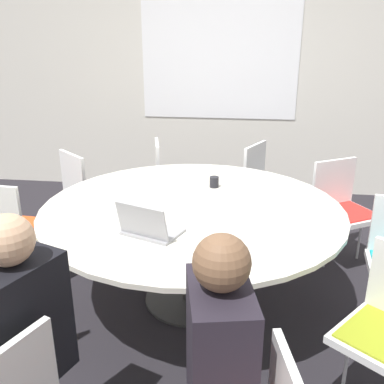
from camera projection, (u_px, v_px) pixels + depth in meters
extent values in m
plane|color=black|center=(192.00, 299.00, 3.15)|extent=(16.00, 16.00, 0.00)
cube|color=silver|center=(219.00, 79.00, 5.01)|extent=(8.00, 0.06, 2.70)
cube|color=white|center=(219.00, 62.00, 4.91)|extent=(1.80, 0.01, 1.30)
cylinder|color=#333333|center=(192.00, 298.00, 3.15)|extent=(0.68, 0.68, 0.02)
cylinder|color=#333333|center=(192.00, 255.00, 3.03)|extent=(0.14, 0.14, 0.69)
cylinder|color=silver|center=(192.00, 208.00, 2.90)|extent=(2.03, 2.03, 0.03)
cylinder|color=silver|center=(347.00, 361.00, 2.25)|extent=(0.02, 0.02, 0.42)
cylinder|color=silver|center=(369.00, 298.00, 2.79)|extent=(0.02, 0.02, 0.42)
cube|color=white|center=(347.00, 215.00, 3.51)|extent=(0.59, 0.59, 0.04)
cube|color=red|center=(347.00, 212.00, 3.50)|extent=(0.52, 0.51, 0.01)
cube|color=white|center=(333.00, 183.00, 3.60)|extent=(0.38, 0.24, 0.40)
cylinder|color=silver|center=(360.00, 236.00, 3.65)|extent=(0.02, 0.02, 0.42)
cylinder|color=silver|center=(326.00, 244.00, 3.52)|extent=(0.02, 0.02, 0.42)
cube|color=white|center=(272.00, 190.00, 4.08)|extent=(0.57, 0.58, 0.04)
cube|color=#4C5156|center=(272.00, 187.00, 4.07)|extent=(0.50, 0.51, 0.01)
cube|color=white|center=(255.00, 165.00, 4.11)|extent=(0.21, 0.39, 0.40)
cylinder|color=silver|center=(278.00, 206.00, 4.30)|extent=(0.02, 0.02, 0.42)
cylinder|color=silver|center=(263.00, 218.00, 4.02)|extent=(0.02, 0.02, 0.42)
cube|color=white|center=(177.00, 182.00, 4.29)|extent=(0.51, 0.53, 0.04)
cube|color=#4C5156|center=(177.00, 180.00, 4.28)|extent=(0.45, 0.46, 0.01)
cube|color=white|center=(157.00, 162.00, 4.19)|extent=(0.13, 0.41, 0.40)
cylinder|color=silver|center=(176.00, 198.00, 4.54)|extent=(0.02, 0.02, 0.42)
cylinder|color=silver|center=(179.00, 210.00, 4.20)|extent=(0.02, 0.02, 0.42)
cube|color=white|center=(95.00, 194.00, 3.98)|extent=(0.61, 0.61, 0.04)
cube|color=gold|center=(94.00, 191.00, 3.97)|extent=(0.53, 0.53, 0.01)
cube|color=white|center=(73.00, 176.00, 3.78)|extent=(0.33, 0.30, 0.40)
cylinder|color=silver|center=(87.00, 211.00, 4.18)|extent=(0.02, 0.02, 0.42)
cylinder|color=silver|center=(106.00, 222.00, 3.93)|extent=(0.02, 0.02, 0.42)
cube|color=white|center=(14.00, 229.00, 3.25)|extent=(0.47, 0.45, 0.04)
cube|color=#E04C1E|center=(13.00, 226.00, 3.24)|extent=(0.41, 0.39, 0.01)
cylinder|color=silver|center=(39.00, 258.00, 3.29)|extent=(0.02, 0.02, 0.42)
cylinder|color=silver|center=(14.00, 321.00, 2.56)|extent=(0.02, 0.02, 0.42)
cube|color=black|center=(21.00, 324.00, 1.71)|extent=(0.33, 0.41, 0.55)
sphere|color=tan|center=(7.00, 240.00, 1.58)|extent=(0.20, 0.20, 0.20)
cube|color=#231E28|center=(219.00, 354.00, 1.55)|extent=(0.29, 0.40, 0.55)
sphere|color=brown|center=(222.00, 263.00, 1.42)|extent=(0.20, 0.20, 0.20)
cube|color=#99999E|center=(153.00, 232.00, 2.49)|extent=(0.38, 0.33, 0.02)
cube|color=#99999E|center=(142.00, 221.00, 2.37)|extent=(0.32, 0.16, 0.20)
cube|color=black|center=(142.00, 221.00, 2.37)|extent=(0.28, 0.14, 0.17)
cylinder|color=black|center=(214.00, 182.00, 3.25)|extent=(0.07, 0.07, 0.08)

